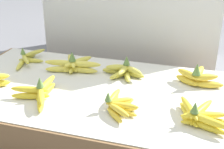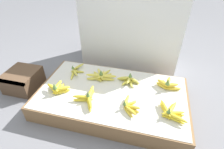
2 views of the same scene
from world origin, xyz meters
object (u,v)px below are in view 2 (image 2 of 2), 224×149
(banana_bunch_middle_right, at_px, (168,85))
(banana_bunch_front_left, at_px, (57,88))
(wooden_crate, at_px, (23,80))
(banana_bunch_middle_midright, at_px, (129,80))
(banana_bunch_front_right, at_px, (171,113))
(banana_bunch_middle_left, at_px, (76,71))
(banana_bunch_middle_midleft, at_px, (101,76))
(banana_bunch_front_midleft, at_px, (88,98))
(banana_bunch_front_midright, at_px, (130,106))

(banana_bunch_middle_right, bearing_deg, banana_bunch_front_left, -162.42)
(wooden_crate, bearing_deg, banana_bunch_middle_midright, 7.79)
(banana_bunch_front_right, bearing_deg, banana_bunch_middle_midright, 140.14)
(banana_bunch_front_right, distance_m, banana_bunch_middle_left, 0.93)
(banana_bunch_front_right, xyz_separation_m, banana_bunch_middle_midleft, (-0.61, 0.29, 0.00))
(banana_bunch_front_midleft, bearing_deg, banana_bunch_front_midright, 0.68)
(wooden_crate, relative_size, banana_bunch_middle_left, 1.20)
(banana_bunch_front_midleft, relative_size, banana_bunch_middle_midright, 1.22)
(banana_bunch_middle_right, bearing_deg, banana_bunch_middle_midleft, -178.30)
(banana_bunch_middle_left, distance_m, banana_bunch_middle_right, 0.86)
(banana_bunch_front_midright, height_order, banana_bunch_middle_midright, banana_bunch_middle_midright)
(banana_bunch_middle_left, relative_size, banana_bunch_middle_right, 1.16)
(banana_bunch_front_midright, height_order, banana_bunch_middle_midleft, banana_bunch_middle_midleft)
(banana_bunch_front_midleft, height_order, banana_bunch_middle_right, banana_bunch_middle_right)
(banana_bunch_front_left, distance_m, banana_bunch_front_right, 0.91)
(banana_bunch_middle_right, bearing_deg, wooden_crate, -173.50)
(banana_bunch_front_midright, bearing_deg, banana_bunch_front_midleft, -179.32)
(banana_bunch_front_midright, relative_size, banana_bunch_middle_midright, 0.97)
(banana_bunch_middle_midright, bearing_deg, banana_bunch_front_midleft, -132.07)
(banana_bunch_front_right, bearing_deg, banana_bunch_front_midright, -178.85)
(banana_bunch_middle_midleft, bearing_deg, banana_bunch_front_midright, -43.60)
(banana_bunch_middle_left, bearing_deg, banana_bunch_middle_midleft, -5.93)
(banana_bunch_middle_right, bearing_deg, banana_bunch_front_midright, -130.89)
(banana_bunch_middle_midleft, xyz_separation_m, banana_bunch_middle_right, (0.59, 0.02, 0.00))
(wooden_crate, bearing_deg, banana_bunch_middle_right, 6.50)
(banana_bunch_front_right, relative_size, banana_bunch_middle_left, 0.80)
(banana_bunch_middle_midleft, bearing_deg, banana_bunch_middle_left, 174.07)
(banana_bunch_middle_left, height_order, banana_bunch_middle_midright, banana_bunch_middle_midright)
(banana_bunch_middle_midright, bearing_deg, wooden_crate, -172.21)
(wooden_crate, height_order, banana_bunch_front_right, banana_bunch_front_right)
(wooden_crate, xyz_separation_m, banana_bunch_middle_right, (1.35, 0.15, 0.09))
(banana_bunch_front_midleft, bearing_deg, banana_bunch_middle_left, 127.02)
(banana_bunch_front_midleft, bearing_deg, banana_bunch_middle_midright, 47.93)
(banana_bunch_front_left, bearing_deg, banana_bunch_front_midleft, -7.82)
(banana_bunch_front_right, xyz_separation_m, banana_bunch_middle_midright, (-0.35, 0.30, 0.00))
(banana_bunch_front_right, bearing_deg, banana_bunch_middle_midleft, 154.35)
(banana_bunch_front_left, relative_size, banana_bunch_middle_left, 0.84)
(banana_bunch_front_midright, distance_m, banana_bunch_middle_left, 0.67)
(banana_bunch_front_midleft, distance_m, banana_bunch_middle_midleft, 0.30)
(banana_bunch_front_midleft, height_order, banana_bunch_front_right, banana_bunch_front_midleft)
(wooden_crate, relative_size, banana_bunch_front_right, 1.50)
(wooden_crate, height_order, banana_bunch_middle_midleft, banana_bunch_middle_midleft)
(banana_bunch_middle_midleft, bearing_deg, banana_bunch_front_left, -138.73)
(banana_bunch_front_left, relative_size, banana_bunch_middle_midleft, 0.76)
(banana_bunch_middle_midleft, bearing_deg, banana_bunch_front_midleft, -93.78)
(banana_bunch_front_left, xyz_separation_m, banana_bunch_front_midright, (0.61, -0.03, -0.01))
(banana_bunch_middle_midleft, height_order, banana_bunch_middle_midright, banana_bunch_middle_midleft)
(banana_bunch_middle_midleft, distance_m, banana_bunch_middle_midright, 0.26)
(banana_bunch_front_midright, distance_m, banana_bunch_middle_midright, 0.31)
(banana_bunch_front_left, bearing_deg, banana_bunch_front_right, -1.80)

